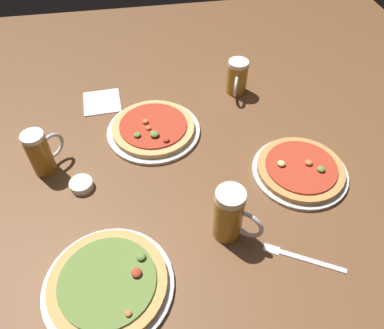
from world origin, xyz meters
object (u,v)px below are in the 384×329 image
at_px(napkin_folded, 102,102).
at_px(fork_left, 302,258).
at_px(pizza_plate_near, 300,170).
at_px(pizza_plate_side, 108,284).
at_px(beer_mug_amber, 41,152).
at_px(beer_mug_pale, 237,78).
at_px(pizza_plate_far, 153,129).
at_px(ramekin_sauce, 81,185).
at_px(beer_mug_dark, 230,215).

height_order(napkin_folded, fork_left, napkin_folded).
distance_m(pizza_plate_near, fork_left, 0.31).
distance_m(pizza_plate_side, beer_mug_amber, 0.48).
distance_m(pizza_plate_near, beer_mug_amber, 0.82).
distance_m(pizza_plate_side, beer_mug_pale, 0.90).
height_order(pizza_plate_far, napkin_folded, pizza_plate_far).
height_order(pizza_plate_far, pizza_plate_side, pizza_plate_far).
xyz_separation_m(pizza_plate_near, napkin_folded, (-0.63, 0.48, -0.01)).
bearing_deg(ramekin_sauce, beer_mug_pale, 33.86).
relative_size(beer_mug_dark, napkin_folded, 1.20).
relative_size(beer_mug_pale, ramekin_sauce, 1.91).
xyz_separation_m(beer_mug_pale, ramekin_sauce, (-0.59, -0.40, -0.05)).
bearing_deg(beer_mug_amber, pizza_plate_near, -11.06).
height_order(pizza_plate_side, fork_left, pizza_plate_side).
height_order(pizza_plate_near, ramekin_sauce, pizza_plate_near).
distance_m(beer_mug_pale, napkin_folded, 0.53).
height_order(pizza_plate_near, beer_mug_pale, beer_mug_pale).
xyz_separation_m(beer_mug_amber, ramekin_sauce, (0.11, -0.10, -0.06)).
bearing_deg(beer_mug_dark, napkin_folded, 117.87).
relative_size(ramekin_sauce, napkin_folded, 0.48).
xyz_separation_m(pizza_plate_side, beer_mug_dark, (0.33, 0.10, 0.07)).
bearing_deg(beer_mug_dark, beer_mug_amber, 147.41).
bearing_deg(pizza_plate_far, beer_mug_dark, -70.00).
xyz_separation_m(pizza_plate_side, napkin_folded, (-0.01, 0.76, -0.01)).
height_order(ramekin_sauce, napkin_folded, ramekin_sauce).
bearing_deg(beer_mug_amber, fork_left, -32.49).
height_order(pizza_plate_far, fork_left, pizza_plate_far).
height_order(beer_mug_pale, fork_left, beer_mug_pale).
bearing_deg(pizza_plate_side, pizza_plate_near, 24.78).
bearing_deg(pizza_plate_near, pizza_plate_side, -155.22).
bearing_deg(beer_mug_dark, pizza_plate_side, -162.54).
bearing_deg(pizza_plate_near, napkin_folded, 142.64).
bearing_deg(beer_mug_pale, beer_mug_dark, -106.11).
distance_m(ramekin_sauce, napkin_folded, 0.42).
height_order(pizza_plate_near, beer_mug_amber, beer_mug_amber).
distance_m(pizza_plate_side, napkin_folded, 0.76).
bearing_deg(pizza_plate_near, beer_mug_amber, 168.94).
xyz_separation_m(pizza_plate_near, pizza_plate_far, (-0.44, 0.27, -0.00)).
height_order(beer_mug_dark, beer_mug_amber, beer_mug_dark).
bearing_deg(beer_mug_dark, ramekin_sauce, 150.05).
bearing_deg(pizza_plate_side, beer_mug_dark, 17.46).
bearing_deg(pizza_plate_side, beer_mug_amber, 113.44).
relative_size(pizza_plate_far, napkin_folded, 2.24).
relative_size(pizza_plate_far, ramekin_sauce, 4.65).
xyz_separation_m(pizza_plate_far, pizza_plate_side, (-0.17, -0.56, 0.00)).
bearing_deg(beer_mug_pale, pizza_plate_near, -78.16).
bearing_deg(napkin_folded, beer_mug_pale, -2.25).
relative_size(beer_mug_pale, napkin_folded, 0.92).
relative_size(pizza_plate_near, beer_mug_pale, 2.24).
xyz_separation_m(pizza_plate_side, ramekin_sauce, (-0.08, 0.34, -0.00)).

